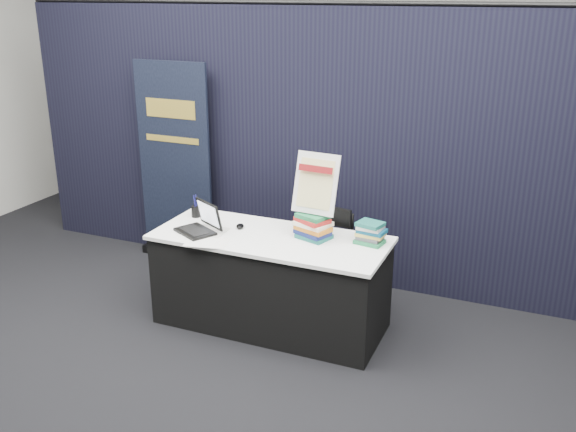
# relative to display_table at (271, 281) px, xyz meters

# --- Properties ---
(floor) EXTENTS (8.00, 8.00, 0.00)m
(floor) POSITION_rel_display_table_xyz_m (0.00, -0.55, -0.38)
(floor) COLOR black
(floor) RESTS_ON ground
(wall_back) EXTENTS (8.00, 0.02, 3.50)m
(wall_back) POSITION_rel_display_table_xyz_m (0.00, 3.45, 1.37)
(wall_back) COLOR #BAB8B0
(wall_back) RESTS_ON floor
(drape_partition) EXTENTS (6.00, 0.08, 2.40)m
(drape_partition) POSITION_rel_display_table_xyz_m (0.00, 1.05, 0.82)
(drape_partition) COLOR black
(drape_partition) RESTS_ON floor
(display_table) EXTENTS (1.80, 0.75, 0.75)m
(display_table) POSITION_rel_display_table_xyz_m (0.00, 0.00, 0.00)
(display_table) COLOR black
(display_table) RESTS_ON floor
(laptop) EXTENTS (0.37, 0.37, 0.23)m
(laptop) POSITION_rel_display_table_xyz_m (-0.56, -0.12, 0.43)
(laptop) COLOR black
(laptop) RESTS_ON display_table
(mouse) EXTENTS (0.09, 0.11, 0.03)m
(mouse) POSITION_rel_display_table_xyz_m (-0.30, 0.07, 0.39)
(mouse) COLOR black
(mouse) RESTS_ON display_table
(brochure_left) EXTENTS (0.31, 0.28, 0.00)m
(brochure_left) POSITION_rel_display_table_xyz_m (-0.51, -0.22, 0.38)
(brochure_left) COLOR white
(brochure_left) RESTS_ON display_table
(brochure_mid) EXTENTS (0.35, 0.28, 0.00)m
(brochure_mid) POSITION_rel_display_table_xyz_m (-0.38, -0.29, 0.38)
(brochure_mid) COLOR white
(brochure_mid) RESTS_ON display_table
(brochure_right) EXTENTS (0.34, 0.25, 0.00)m
(brochure_right) POSITION_rel_display_table_xyz_m (-0.51, -0.09, 0.38)
(brochure_right) COLOR silver
(brochure_right) RESTS_ON display_table
(pen_cup) EXTENTS (0.09, 0.09, 0.09)m
(pen_cup) POSITION_rel_display_table_xyz_m (-0.75, 0.16, 0.42)
(pen_cup) COLOR black
(pen_cup) RESTS_ON display_table
(book_stack_tall) EXTENTS (0.29, 0.26, 0.19)m
(book_stack_tall) POSITION_rel_display_table_xyz_m (0.31, 0.10, 0.47)
(book_stack_tall) COLOR #185D54
(book_stack_tall) RESTS_ON display_table
(book_stack_short) EXTENTS (0.21, 0.18, 0.16)m
(book_stack_short) POSITION_rel_display_table_xyz_m (0.74, 0.17, 0.46)
(book_stack_short) COLOR #1E7143
(book_stack_short) RESTS_ON display_table
(info_sign) EXTENTS (0.35, 0.18, 0.47)m
(info_sign) POSITION_rel_display_table_xyz_m (0.31, 0.13, 0.79)
(info_sign) COLOR black
(info_sign) RESTS_ON book_stack_tall
(pullup_banner) EXTENTS (0.81, 0.11, 1.92)m
(pullup_banner) POSITION_rel_display_table_xyz_m (-1.40, 0.88, 0.47)
(pullup_banner) COLOR black
(pullup_banner) RESTS_ON floor
(stacking_chair) EXTENTS (0.46, 0.47, 0.88)m
(stacking_chair) POSITION_rel_display_table_xyz_m (0.31, 0.34, 0.11)
(stacking_chair) COLOR black
(stacking_chair) RESTS_ON floor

